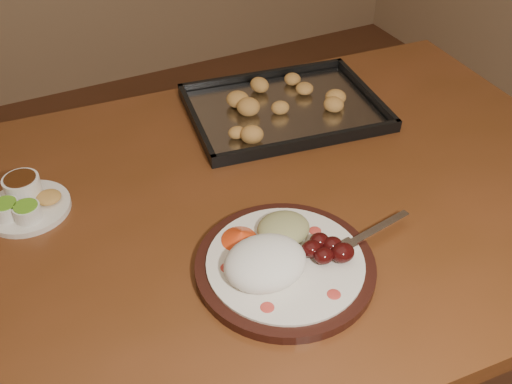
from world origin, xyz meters
TOP-DOWN VIEW (x-y plane):
  - dining_table at (0.18, 0.05)m, footprint 1.56×1.01m
  - dinner_plate at (0.19, -0.13)m, footprint 0.39×0.29m
  - condiment_saucer at (-0.15, 0.20)m, footprint 0.15×0.15m
  - baking_tray at (0.42, 0.28)m, footprint 0.46×0.36m

SIDE VIEW (x-z plane):
  - dining_table at x=0.18m, z-range 0.28..1.03m
  - baking_tray at x=0.42m, z-range 0.74..0.79m
  - condiment_saucer at x=-0.15m, z-range 0.74..0.79m
  - dinner_plate at x=0.19m, z-range 0.74..0.80m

